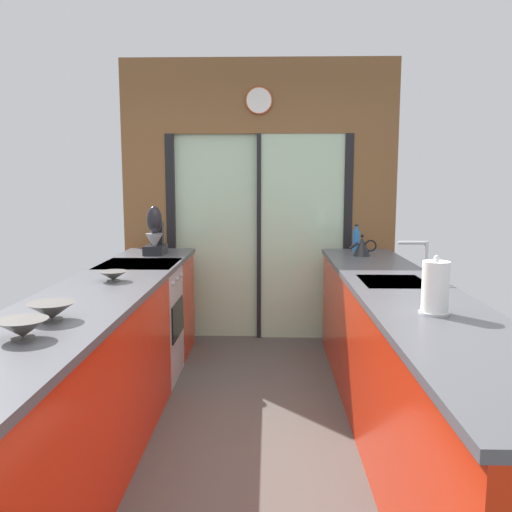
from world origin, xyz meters
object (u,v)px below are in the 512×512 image
Objects in this scene: oven_range at (141,322)px; kettle at (362,246)px; soap_bottle at (356,240)px; stand_mixer at (155,236)px; mixing_bowl_mid at (52,311)px; mixing_bowl_near at (22,328)px; mixing_bowl_far at (113,276)px; paper_towel_roll at (435,288)px.

oven_range is 1.94m from kettle.
soap_bottle reaches higher than oven_range.
stand_mixer is 1.74× the size of soap_bottle.
soap_bottle is (1.78, 2.48, 0.06)m from mixing_bowl_mid.
stand_mixer reaches higher than soap_bottle.
mixing_bowl_far is at bearing 90.00° from mixing_bowl_near.
stand_mixer is (0.00, 2.23, 0.12)m from mixing_bowl_mid.
kettle reaches higher than mixing_bowl_mid.
paper_towel_roll is (1.78, -0.80, 0.09)m from mixing_bowl_far.
paper_towel_roll is at bearing -90.06° from kettle.
mixing_bowl_mid is at bearing -89.38° from oven_range.
soap_bottle is (-0.00, 0.31, 0.02)m from kettle.
mixing_bowl_far is 1.95m from paper_towel_roll.
kettle is at bearing 34.22° from mixing_bowl_far.
stand_mixer is (0.02, 0.53, 0.63)m from oven_range.
paper_towel_roll is at bearing 5.25° from mixing_bowl_mid.
paper_towel_roll is (-0.00, -2.32, 0.02)m from soap_bottle.
soap_bottle is (1.78, 1.52, 0.07)m from mixing_bowl_far.
paper_towel_roll is (1.80, -1.54, 0.59)m from oven_range.
paper_towel_roll is (1.78, -2.07, -0.04)m from stand_mixer.
soap_bottle is at bearing 54.34° from mixing_bowl_mid.
oven_range is 2.04m from soap_bottle.
oven_range is at bearing -92.01° from stand_mixer.
mixing_bowl_far is at bearing 155.85° from paper_towel_roll.
mixing_bowl_near is at bearing -90.00° from mixing_bowl_mid.
kettle is at bearing -89.64° from soap_bottle.
mixing_bowl_mid is (0.00, 0.29, 0.00)m from mixing_bowl_near.
stand_mixer is at bearing 90.00° from mixing_bowl_near.
oven_range is at bearing 90.53° from mixing_bowl_near.
oven_range is at bearing 139.39° from paper_towel_roll.
mixing_bowl_mid reaches higher than oven_range.
oven_range is 1.78m from mixing_bowl_mid.
kettle is at bearing 89.94° from paper_towel_roll.
mixing_bowl_near is 2.52m from stand_mixer.
mixing_bowl_near is 0.72× the size of paper_towel_roll.
kettle is (1.80, 0.47, 0.55)m from oven_range.
oven_range is at bearing -156.68° from soap_bottle.
soap_bottle reaches higher than kettle.
mixing_bowl_near reaches higher than oven_range.
kettle is (1.78, 1.21, 0.05)m from mixing_bowl_far.
soap_bottle is at bearing 57.27° from mixing_bowl_near.
kettle is at bearing 50.65° from mixing_bowl_mid.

